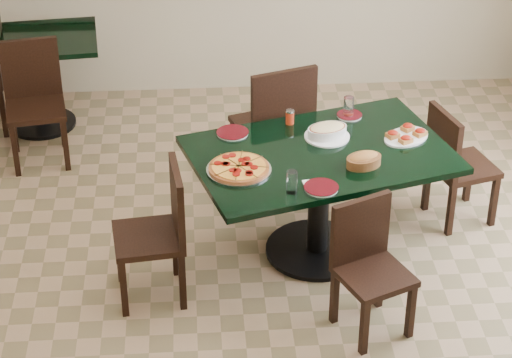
{
  "coord_description": "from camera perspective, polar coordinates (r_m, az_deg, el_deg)",
  "views": [
    {
      "loc": [
        -0.39,
        -4.94,
        3.8
      ],
      "look_at": [
        -0.04,
        0.0,
        0.76
      ],
      "focal_mm": 70.0,
      "sensor_mm": 36.0,
      "label": 1
    }
  ],
  "objects": [
    {
      "name": "bread_basket",
      "position": [
        5.98,
        6.18,
        1.1
      ],
      "size": [
        0.26,
        0.22,
        0.09
      ],
      "rotation": [
        0.0,
        0.0,
        0.36
      ],
      "color": "brown",
      "rests_on": "main_table"
    },
    {
      "name": "chair_right",
      "position": [
        6.71,
        11.26,
        1.03
      ],
      "size": [
        0.48,
        0.48,
        0.83
      ],
      "rotation": [
        0.0,
        0.0,
        1.86
      ],
      "color": "black",
      "rests_on": "floor"
    },
    {
      "name": "pepperoni_pizza",
      "position": [
        5.91,
        -0.99,
        0.63
      ],
      "size": [
        0.39,
        0.39,
        0.04
      ],
      "rotation": [
        0.0,
        0.0,
        0.61
      ],
      "color": "silver",
      "rests_on": "main_table"
    },
    {
      "name": "water_glass_a",
      "position": [
        6.5,
        5.31,
        4.1
      ],
      "size": [
        0.07,
        0.07,
        0.14
      ],
      "primitive_type": "cylinder",
      "color": "white",
      "rests_on": "main_table"
    },
    {
      "name": "lasagna_casserole",
      "position": [
        6.26,
        4.09,
        2.76
      ],
      "size": [
        0.3,
        0.29,
        0.09
      ],
      "rotation": [
        0.0,
        0.0,
        0.3
      ],
      "color": "silver",
      "rests_on": "main_table"
    },
    {
      "name": "chair_left",
      "position": [
        5.91,
        -5.44,
        -2.74
      ],
      "size": [
        0.45,
        0.45,
        0.87
      ],
      "rotation": [
        0.0,
        0.0,
        -1.45
      ],
      "color": "black",
      "rests_on": "floor"
    },
    {
      "name": "chair_far",
      "position": [
        6.84,
        1.19,
        3.29
      ],
      "size": [
        0.59,
        0.59,
        1.0
      ],
      "rotation": [
        0.0,
        0.0,
        3.46
      ],
      "color": "black",
      "rests_on": "floor"
    },
    {
      "name": "side_plate_far_l",
      "position": [
        6.3,
        -1.35,
        2.66
      ],
      "size": [
        0.2,
        0.2,
        0.02
      ],
      "rotation": [
        0.0,
        0.0,
        0.2
      ],
      "color": "silver",
      "rests_on": "main_table"
    },
    {
      "name": "bruschetta_platter",
      "position": [
        6.32,
        8.59,
        2.51
      ],
      "size": [
        0.39,
        0.37,
        0.05
      ],
      "rotation": [
        0.0,
        0.0,
        0.62
      ],
      "color": "silver",
      "rests_on": "main_table"
    },
    {
      "name": "napkin_setting",
      "position": [
        5.78,
        3.48,
        -0.36
      ],
      "size": [
        0.16,
        0.16,
        0.01
      ],
      "rotation": [
        0.0,
        0.0,
        0.13
      ],
      "color": "white",
      "rests_on": "main_table"
    },
    {
      "name": "floor",
      "position": [
        6.25,
        0.38,
        -5.92
      ],
      "size": [
        5.5,
        5.5,
        0.0
      ],
      "primitive_type": "plane",
      "color": "#927454",
      "rests_on": "ground"
    },
    {
      "name": "side_plate_near",
      "position": [
        5.75,
        3.75,
        -0.5
      ],
      "size": [
        0.2,
        0.2,
        0.02
      ],
      "rotation": [
        0.0,
        0.0,
        0.08
      ],
      "color": "silver",
      "rests_on": "main_table"
    },
    {
      "name": "water_glass_b",
      "position": [
        5.68,
        2.06,
        -0.17
      ],
      "size": [
        0.06,
        0.06,
        0.14
      ],
      "primitive_type": "cylinder",
      "color": "white",
      "rests_on": "main_table"
    },
    {
      "name": "back_chair_near",
      "position": [
        7.51,
        -12.57,
        4.7
      ],
      "size": [
        0.48,
        0.48,
        0.9
      ],
      "rotation": [
        0.0,
        0.0,
        0.16
      ],
      "color": "black",
      "rests_on": "floor"
    },
    {
      "name": "side_plate_far_r",
      "position": [
        6.54,
        5.36,
        3.65
      ],
      "size": [
        0.17,
        0.17,
        0.03
      ],
      "rotation": [
        0.0,
        0.0,
        -0.01
      ],
      "color": "silver",
      "rests_on": "main_table"
    },
    {
      "name": "chair_near",
      "position": [
        5.72,
        6.41,
        -4.64
      ],
      "size": [
        0.5,
        0.5,
        0.81
      ],
      "rotation": [
        0.0,
        0.0,
        0.42
      ],
      "color": "black",
      "rests_on": "floor"
    },
    {
      "name": "pepper_shaker",
      "position": [
        6.41,
        1.95,
        3.58
      ],
      "size": [
        0.06,
        0.06,
        0.1
      ],
      "color": "red",
      "rests_on": "main_table"
    },
    {
      "name": "back_table",
      "position": [
        7.94,
        -12.51,
        6.38
      ],
      "size": [
        1.04,
        0.8,
        0.75
      ],
      "rotation": [
        0.0,
        0.0,
        0.1
      ],
      "color": "black",
      "rests_on": "floor"
    },
    {
      "name": "main_table",
      "position": [
        6.21,
        3.66,
        0.11
      ],
      "size": [
        1.78,
        1.4,
        0.75
      ],
      "rotation": [
        0.0,
        0.0,
        0.28
      ],
      "color": "black",
      "rests_on": "floor"
    }
  ]
}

